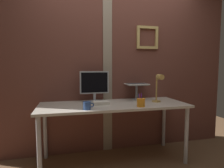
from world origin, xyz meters
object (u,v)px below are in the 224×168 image
at_px(laptop, 135,80).
at_px(desk_lamp, 158,85).
at_px(monitor, 94,84).
at_px(pen_cup, 141,102).
at_px(coffee_mug, 87,106).

relative_size(laptop, desk_lamp, 0.84).
relative_size(monitor, desk_lamp, 1.10).
bearing_deg(laptop, desk_lamp, -60.22).
bearing_deg(monitor, laptop, 7.03).
relative_size(desk_lamp, pen_cup, 2.32).
distance_m(pen_cup, coffee_mug, 0.65).
height_order(monitor, desk_lamp, monitor).
bearing_deg(pen_cup, monitor, 136.18).
height_order(monitor, coffee_mug, monitor).
xyz_separation_m(monitor, coffee_mug, (-0.15, -0.47, -0.20)).
xyz_separation_m(desk_lamp, coffee_mug, (-0.98, -0.19, -0.19)).
height_order(monitor, laptop, laptop).
bearing_deg(coffee_mug, laptop, 35.41).
bearing_deg(desk_lamp, monitor, 161.25).
bearing_deg(pen_cup, desk_lamp, 30.54).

